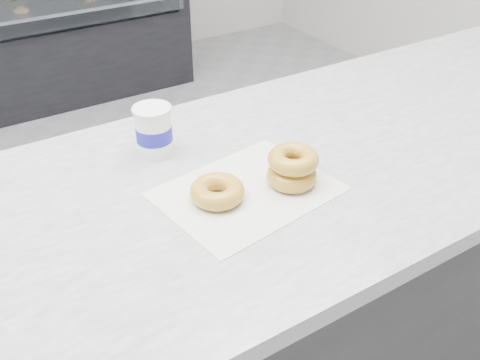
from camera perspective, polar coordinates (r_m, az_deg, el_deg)
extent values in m
plane|color=gray|center=(2.10, -11.68, -13.51)|extent=(5.00, 5.00, 0.00)
cube|color=#333335|center=(1.40, -4.03, -17.30)|extent=(3.00, 0.70, 0.86)
cube|color=silver|center=(1.09, -4.96, -2.30)|extent=(3.06, 0.76, 0.04)
cube|color=silver|center=(1.08, 0.76, -1.19)|extent=(0.37, 0.30, 0.00)
torus|color=gold|center=(1.04, -2.43, -1.21)|extent=(0.13, 0.13, 0.04)
torus|color=gold|center=(1.10, 5.53, 0.47)|extent=(0.10, 0.10, 0.04)
torus|color=gold|center=(1.08, 5.71, 2.22)|extent=(0.12, 0.12, 0.04)
cylinder|color=white|center=(1.19, -9.17, 5.19)|extent=(0.10, 0.10, 0.11)
cylinder|color=white|center=(1.17, -9.41, 7.51)|extent=(0.09, 0.09, 0.01)
cylinder|color=#1C1B98|center=(1.19, -9.15, 4.98)|extent=(0.10, 0.10, 0.03)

